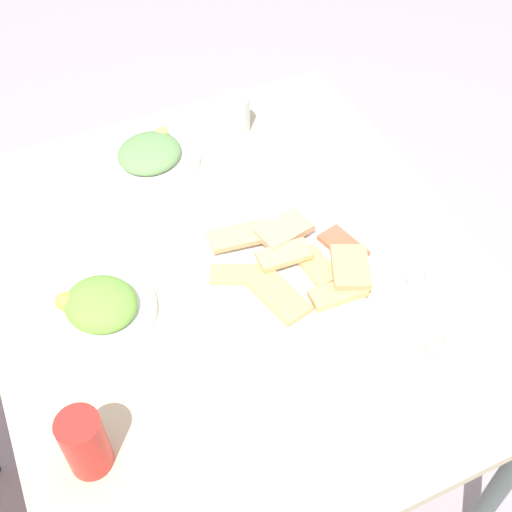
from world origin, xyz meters
TOP-DOWN VIEW (x-y plane):
  - ground_plane at (0.00, 0.00)m, footprint 6.00×6.00m
  - dining_table at (0.00, 0.00)m, footprint 1.06×0.93m
  - pide_platter at (-0.05, -0.09)m, footprint 0.34×0.34m
  - salad_plate_greens at (0.00, 0.27)m, footprint 0.20×0.20m
  - salad_plate_rice at (0.37, 0.05)m, footprint 0.22×0.22m
  - soda_can at (-0.27, 0.36)m, footprint 0.08×0.08m
  - drinking_glass at (0.39, -0.16)m, footprint 0.08×0.08m
  - paper_napkin at (-0.24, -0.27)m, footprint 0.12×0.12m
  - fork at (-0.24, -0.29)m, footprint 0.16×0.07m
  - spoon at (-0.24, -0.26)m, footprint 0.17×0.08m

SIDE VIEW (x-z plane):
  - ground_plane at x=0.00m, z-range 0.00..0.00m
  - dining_table at x=0.00m, z-range 0.28..0.98m
  - paper_napkin at x=-0.24m, z-range 0.70..0.70m
  - fork at x=-0.24m, z-range 0.70..0.71m
  - spoon at x=-0.24m, z-range 0.70..0.71m
  - pide_platter at x=-0.05m, z-range 0.69..0.74m
  - salad_plate_rice at x=0.37m, z-range 0.70..0.74m
  - salad_plate_greens at x=0.00m, z-range 0.69..0.75m
  - drinking_glass at x=0.39m, z-range 0.70..0.79m
  - soda_can at x=-0.27m, z-range 0.70..0.82m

